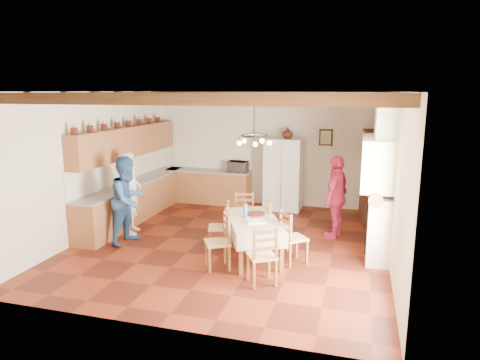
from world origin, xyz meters
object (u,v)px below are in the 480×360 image
refrigerator (284,174)px  person_man (131,193)px  microwave (238,166)px  hutch (374,177)px  chair_right_near (294,237)px  chair_right_far (279,224)px  person_woman_blue (128,200)px  person_woman_red (336,197)px  chair_end_far (244,216)px  chair_left_far (219,226)px  dining_table (253,223)px  chair_left_near (217,242)px  chair_end_near (262,255)px

refrigerator → person_man: 3.95m
refrigerator → microwave: refrigerator is taller
refrigerator → hutch: size_ratio=0.87×
chair_right_near → chair_right_far: size_ratio=1.00×
person_woman_blue → hutch: bearing=-48.5°
hutch → chair_right_far: bearing=-133.9°
refrigerator → person_woman_red: (1.43, -1.87, -0.06)m
refrigerator → person_woman_blue: bearing=-125.6°
chair_end_far → chair_left_far: bearing=-121.5°
person_woman_blue → chair_left_far: bearing=-77.5°
refrigerator → chair_end_far: (-0.39, -2.49, -0.44)m
person_woman_red → person_woman_blue: bearing=-52.5°
dining_table → person_man: (-2.85, 0.65, 0.24)m
chair_right_far → person_woman_red: (1.01, 0.98, 0.38)m
chair_left_near → chair_right_near: same height
chair_end_near → chair_right_near: bearing=-140.9°
dining_table → chair_left_near: 0.82m
person_woman_blue → microwave: size_ratio=3.49×
chair_right_near → chair_right_far: 0.76m
person_man → refrigerator: bearing=-65.8°
chair_left_near → chair_end_far: bearing=148.9°
chair_end_near → person_man: bearing=-58.4°
chair_end_far → person_woman_blue: bearing=-170.8°
hutch → dining_table: bearing=-132.7°
chair_left_near → person_woman_red: size_ratio=0.56×
refrigerator → chair_left_near: size_ratio=1.92×
refrigerator → chair_left_far: refrigerator is taller
dining_table → chair_end_near: bearing=-69.1°
person_man → chair_end_far: bearing=-103.6°
refrigerator → chair_end_far: refrigerator is taller
hutch → microwave: bearing=163.6°
chair_left_far → chair_end_far: (0.27, 0.80, 0.00)m
refrigerator → chair_right_far: (0.42, -2.85, -0.44)m
chair_end_far → person_woman_blue: (-2.16, -0.86, 0.40)m
hutch → chair_left_far: size_ratio=2.21×
chair_left_near → person_woman_blue: size_ratio=0.54×
chair_right_near → microwave: size_ratio=1.90×
chair_left_far → person_man: person_man is taller
person_woman_blue → refrigerator: bearing=-26.6°
chair_end_far → microwave: size_ratio=1.90×
chair_end_far → microwave: bearing=96.0°
chair_left_far → chair_right_near: bearing=65.2°
person_woman_blue → chair_right_near: bearing=-82.0°
refrigerator → dining_table: bearing=-87.6°
chair_right_near → person_woman_blue: 3.37m
chair_end_far → person_man: 2.47m
hutch → person_woman_blue: (-4.74, -2.84, -0.18)m
refrigerator → person_man: size_ratio=1.04×
refrigerator → chair_end_far: bearing=-97.3°
person_woman_red → hutch: bearing=167.5°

